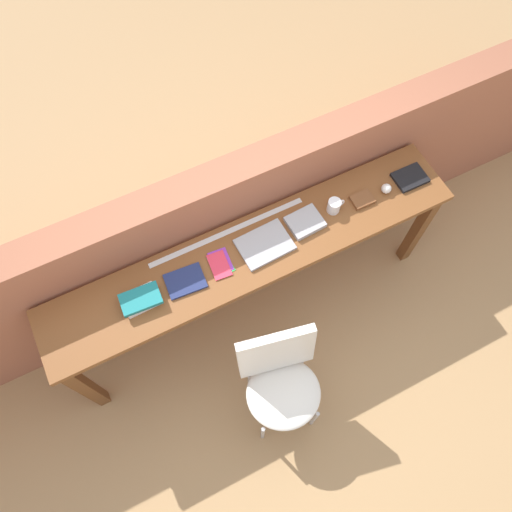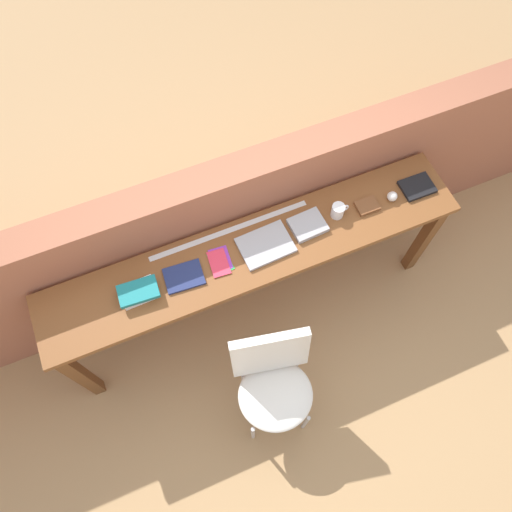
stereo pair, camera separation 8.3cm
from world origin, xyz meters
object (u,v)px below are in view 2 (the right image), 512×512
pamphlet_pile_colourful (220,261)px  book_open_centre (266,245)px  chair_white_moulded (274,381)px  leather_journal_brown (367,206)px  magazine_cycling (184,276)px  book_stack_leftmost (138,292)px  mug (338,211)px  sports_ball_small (392,196)px  book_repair_rightmost (417,187)px

pamphlet_pile_colourful → book_open_centre: bearing=-1.8°
chair_white_moulded → book_open_centre: size_ratio=2.99×
leather_journal_brown → book_open_centre: bearing=-178.6°
magazine_cycling → book_stack_leftmost: bearing=-175.3°
magazine_cycling → book_open_centre: bearing=4.8°
mug → leather_journal_brown: size_ratio=0.85×
book_stack_leftmost → book_open_centre: book_stack_leftmost is taller
pamphlet_pile_colourful → mug: (0.75, 0.02, 0.04)m
mug → sports_ball_small: mug is taller
book_stack_leftmost → book_repair_rightmost: bearing=0.5°
chair_white_moulded → magazine_cycling: bearing=112.4°
book_stack_leftmost → book_open_centre: 0.75m
leather_journal_brown → magazine_cycling: bearing=-178.7°
pamphlet_pile_colourful → sports_ball_small: size_ratio=3.06×
chair_white_moulded → book_repair_rightmost: (1.22, 0.67, 0.36)m
book_open_centre → magazine_cycling: bearing=177.8°
book_stack_leftmost → mug: bearing=1.5°
pamphlet_pile_colourful → sports_ball_small: sports_ball_small is taller
book_stack_leftmost → chair_white_moulded: bearing=-51.1°
book_open_centre → mug: mug is taller
leather_journal_brown → book_stack_leftmost: bearing=-178.7°
book_open_centre → leather_journal_brown: bearing=-2.1°
pamphlet_pile_colourful → sports_ball_small: (1.09, -0.01, 0.03)m
magazine_cycling → leather_journal_brown: bearing=4.8°
magazine_cycling → leather_journal_brown: size_ratio=1.64×
leather_journal_brown → sports_ball_small: 0.16m
chair_white_moulded → pamphlet_pile_colourful: 0.76m
book_open_centre → chair_white_moulded: bearing=-111.5°
book_repair_rightmost → pamphlet_pile_colourful: bearing=-179.2°
book_open_centre → sports_ball_small: (0.82, -0.00, 0.02)m
pamphlet_pile_colourful → leather_journal_brown: bearing=-0.2°
leather_journal_brown → chair_white_moulded: bearing=-142.2°
book_stack_leftmost → book_repair_rightmost: size_ratio=1.14×
magazine_cycling → pamphlet_pile_colourful: size_ratio=1.15×
chair_white_moulded → leather_journal_brown: bearing=36.9°
book_stack_leftmost → mug: 1.22m
chair_white_moulded → sports_ball_small: bearing=32.2°
chair_white_moulded → sports_ball_small: (1.04, 0.65, 0.38)m
book_stack_leftmost → mug: (1.22, 0.03, 0.01)m
magazine_cycling → book_open_centre: size_ratio=0.71×
mug → book_open_centre: bearing=-176.6°
book_stack_leftmost → sports_ball_small: book_stack_leftmost is taller
magazine_cycling → book_repair_rightmost: (1.49, 0.01, 0.00)m
magazine_cycling → pamphlet_pile_colourful: 0.22m
sports_ball_small → book_repair_rightmost: bearing=3.3°
leather_journal_brown → book_repair_rightmost: size_ratio=0.67×
chair_white_moulded → leather_journal_brown: size_ratio=6.86×
sports_ball_small → book_repair_rightmost: sports_ball_small is taller
chair_white_moulded → book_repair_rightmost: book_repair_rightmost is taller
book_open_centre → leather_journal_brown: size_ratio=2.29×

